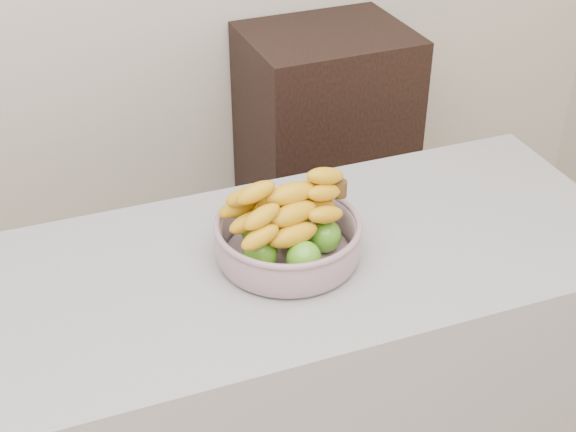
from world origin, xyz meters
The scene contains 2 objects.
cabinet centered at (0.79, 1.78, 0.48)m, with size 0.53×0.42×0.95m, color black.
fruit_bowl centered at (0.27, 0.76, 0.96)m, with size 0.30×0.30×0.17m.
Camera 1 is at (-0.19, -0.47, 1.87)m, focal length 50.00 mm.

